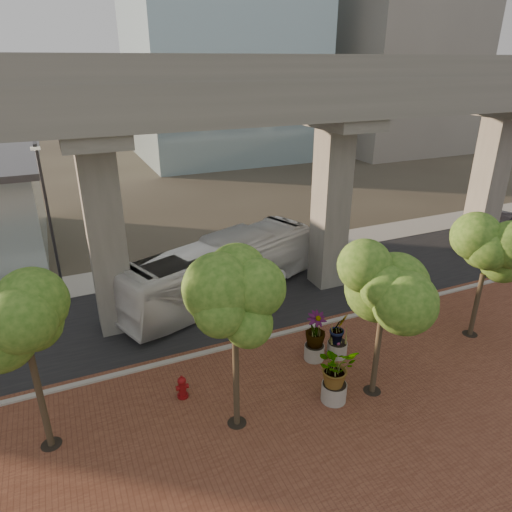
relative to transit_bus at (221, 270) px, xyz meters
name	(u,v)px	position (x,y,z in m)	size (l,w,h in m)	color
ground	(245,320)	(0.25, -2.72, -1.70)	(160.00, 160.00, 0.00)	#342F25
brick_plaza	(330,426)	(0.25, -10.72, -1.67)	(70.00, 13.00, 0.06)	brown
asphalt_road	(231,302)	(0.25, -0.72, -1.68)	(90.00, 8.00, 0.04)	black
curb_strip	(261,339)	(0.25, -4.72, -1.62)	(70.00, 0.25, 0.16)	#A09E95
far_sidewalk	(201,264)	(0.25, 4.78, -1.67)	(90.00, 3.00, 0.06)	#A09E95
transit_viaduct	(228,170)	(0.25, -0.72, 5.59)	(72.00, 5.60, 12.40)	gray
midrise_block	(399,61)	(38.25, 33.28, 10.30)	(18.00, 16.00, 24.00)	gray
transit_bus	(221,270)	(0.00, 0.00, 0.00)	(2.86, 12.17, 3.39)	silver
parked_car	(505,220)	(23.97, 1.70, -1.00)	(1.46, 4.22, 1.39)	black
fire_hydrant	(182,387)	(-4.20, -7.08, -1.17)	(0.49, 0.44, 0.98)	maroon
planter_front	(336,369)	(1.09, -9.61, -0.19)	(2.16, 2.16, 2.38)	gray
planter_right	(315,332)	(1.75, -7.01, -0.25)	(2.15, 2.15, 2.29)	gray
planter_left	(339,330)	(2.79, -7.22, -0.33)	(1.95, 1.95, 2.15)	gray
street_tree_far_west	(23,323)	(-8.98, -7.62, 3.23)	(3.27, 3.27, 6.38)	#463A28
street_tree_near_west	(235,308)	(-2.78, -9.24, 3.13)	(3.70, 3.70, 6.48)	#463A28
street_tree_near_east	(385,291)	(2.79, -9.80, 2.85)	(3.96, 3.96, 6.31)	#463A28
street_tree_far_east	(488,253)	(9.61, -8.34, 2.61)	(3.57, 3.57, 5.89)	#463A28
streetlamp_west	(49,214)	(-8.05, 3.10, 3.32)	(0.43, 1.24, 8.59)	#2E2F33
streetlamp_east	(321,188)	(8.02, 3.21, 2.93)	(0.39, 1.15, 7.92)	#2E2D33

